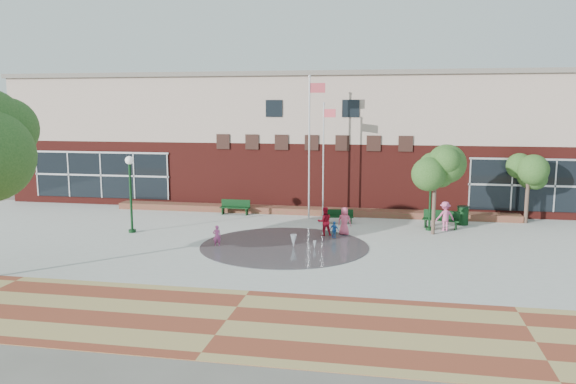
% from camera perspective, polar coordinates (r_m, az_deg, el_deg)
% --- Properties ---
extents(ground, '(120.00, 120.00, 0.00)m').
position_cam_1_polar(ground, '(25.30, -1.66, -7.18)').
color(ground, '#666056').
rests_on(ground, ground).
extents(plaza_concrete, '(46.00, 18.00, 0.01)m').
position_cam_1_polar(plaza_concrete, '(29.09, 0.00, -5.06)').
color(plaza_concrete, '#A8A8A0').
rests_on(plaza_concrete, ground).
extents(paver_band, '(46.00, 6.00, 0.01)m').
position_cam_1_polar(paver_band, '(18.87, -6.26, -12.85)').
color(paver_band, brown).
rests_on(paver_band, ground).
extents(splash_pad, '(8.40, 8.40, 0.01)m').
position_cam_1_polar(splash_pad, '(28.14, -0.37, -5.54)').
color(splash_pad, '#383A3D').
rests_on(splash_pad, ground).
extents(library_building, '(44.40, 10.40, 9.20)m').
position_cam_1_polar(library_building, '(41.65, 3.40, 5.53)').
color(library_building, '#551814').
rests_on(library_building, ground).
extents(flower_bed, '(26.00, 1.20, 0.40)m').
position_cam_1_polar(flower_bed, '(36.42, 2.18, -2.27)').
color(flower_bed, maroon).
rests_on(flower_bed, ground).
extents(flagpole_left, '(1.03, 0.17, 8.79)m').
position_cam_1_polar(flagpole_left, '(34.38, 2.25, 5.31)').
color(flagpole_left, silver).
rests_on(flagpole_left, ground).
extents(flagpole_right, '(0.83, 0.39, 7.18)m').
position_cam_1_polar(flagpole_right, '(34.44, 3.68, 3.82)').
color(flagpole_right, silver).
rests_on(flagpole_right, ground).
extents(lamp_left, '(0.45, 0.45, 4.25)m').
position_cam_1_polar(lamp_left, '(31.84, -15.72, 0.64)').
color(lamp_left, black).
rests_on(lamp_left, ground).
extents(lamp_right, '(0.42, 0.42, 4.01)m').
position_cam_1_polar(lamp_right, '(32.22, 14.30, 0.52)').
color(lamp_right, black).
rests_on(lamp_right, ground).
extents(bench_left, '(1.91, 0.53, 0.96)m').
position_cam_1_polar(bench_left, '(36.35, -5.41, -1.83)').
color(bench_left, black).
rests_on(bench_left, ground).
extents(bench_mid, '(1.68, 0.68, 0.82)m').
position_cam_1_polar(bench_mid, '(33.66, 5.26, -2.75)').
color(bench_mid, black).
rests_on(bench_mid, ground).
extents(bench_right, '(2.11, 1.02, 1.02)m').
position_cam_1_polar(bench_right, '(33.29, 15.25, -3.04)').
color(bench_right, black).
rests_on(bench_right, ground).
extents(trash_can, '(0.69, 0.69, 1.13)m').
position_cam_1_polar(trash_can, '(34.58, 17.34, -2.28)').
color(trash_can, black).
rests_on(trash_can, ground).
extents(tree_mid, '(2.84, 2.84, 4.79)m').
position_cam_1_polar(tree_mid, '(31.13, 14.74, 2.07)').
color(tree_mid, '#48342B').
rests_on(tree_mid, ground).
extents(tree_small_right, '(2.44, 2.44, 4.17)m').
position_cam_1_polar(tree_small_right, '(36.04, 23.25, 1.80)').
color(tree_small_right, '#48342B').
rests_on(tree_small_right, ground).
extents(water_jet_a, '(0.33, 0.33, 0.64)m').
position_cam_1_polar(water_jet_a, '(27.86, 0.56, -5.69)').
color(water_jet_a, white).
rests_on(water_jet_a, ground).
extents(water_jet_b, '(0.18, 0.18, 0.40)m').
position_cam_1_polar(water_jet_b, '(27.59, 2.71, -5.84)').
color(water_jet_b, white).
rests_on(water_jet_b, ground).
extents(child_splash, '(0.46, 0.38, 1.08)m').
position_cam_1_polar(child_splash, '(28.21, -7.23, -4.45)').
color(child_splash, '#C44687').
rests_on(child_splash, ground).
extents(adult_red, '(0.94, 0.85, 1.59)m').
position_cam_1_polar(adult_red, '(30.23, 3.73, -3.02)').
color(adult_red, red).
rests_on(adult_red, ground).
extents(adult_pink, '(0.84, 0.65, 1.53)m').
position_cam_1_polar(adult_pink, '(30.55, 5.75, -2.98)').
color(adult_pink, '#EE5577').
rests_on(adult_pink, ground).
extents(child_blue, '(0.59, 0.45, 0.93)m').
position_cam_1_polar(child_blue, '(29.76, 4.73, -3.87)').
color(child_blue, blue).
rests_on(child_blue, ground).
extents(person_bench, '(1.20, 0.91, 1.65)m').
position_cam_1_polar(person_bench, '(32.69, 15.67, -2.38)').
color(person_bench, '#DA5C92').
rests_on(person_bench, ground).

